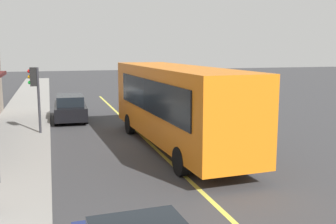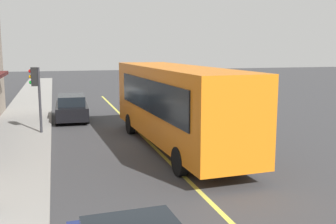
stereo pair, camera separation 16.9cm
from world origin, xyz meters
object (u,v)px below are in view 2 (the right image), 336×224
(bus, at_px, (175,103))
(car_maroon, at_px, (152,100))
(traffic_light, at_px, (36,84))
(car_black, at_px, (72,108))

(bus, relative_size, car_maroon, 2.56)
(traffic_light, relative_size, car_black, 0.74)
(traffic_light, distance_m, car_maroon, 9.84)
(bus, distance_m, car_maroon, 10.79)
(traffic_light, height_order, car_black, traffic_light)
(traffic_light, bearing_deg, car_black, -24.99)
(traffic_light, bearing_deg, car_maroon, -49.00)
(car_black, bearing_deg, car_maroon, -65.69)
(bus, height_order, traffic_light, bus)
(bus, bearing_deg, traffic_light, 53.57)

